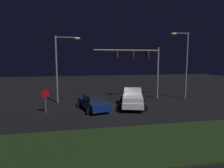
# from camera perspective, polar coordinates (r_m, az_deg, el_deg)

# --- Properties ---
(ground_plane) EXTENTS (80.00, 80.00, 0.00)m
(ground_plane) POSITION_cam_1_polar(r_m,az_deg,el_deg) (20.99, 2.04, -6.54)
(ground_plane) COLOR black
(grass_median) EXTENTS (27.39, 5.70, 0.10)m
(grass_median) POSITION_cam_1_polar(r_m,az_deg,el_deg) (12.51, 12.34, -16.24)
(grass_median) COLOR black
(grass_median) RESTS_ON ground_plane
(pickup_truck) EXTENTS (3.89, 5.75, 1.80)m
(pickup_truck) POSITION_cam_1_polar(r_m,az_deg,el_deg) (20.70, 6.07, -3.94)
(pickup_truck) COLOR silver
(pickup_truck) RESTS_ON ground_plane
(car_sedan) EXTENTS (3.21, 4.72, 1.51)m
(car_sedan) POSITION_cam_1_polar(r_m,az_deg,el_deg) (19.39, -5.49, -5.48)
(car_sedan) COLOR navy
(car_sedan) RESTS_ON ground_plane
(traffic_signal_gantry) EXTENTS (8.32, 0.56, 6.50)m
(traffic_signal_gantry) POSITION_cam_1_polar(r_m,az_deg,el_deg) (24.62, 8.17, 6.94)
(traffic_signal_gantry) COLOR slate
(traffic_signal_gantry) RESTS_ON ground_plane
(street_lamp_left) EXTENTS (2.86, 0.44, 7.62)m
(street_lamp_left) POSITION_cam_1_polar(r_m,az_deg,el_deg) (23.13, -14.52, 6.69)
(street_lamp_left) COLOR slate
(street_lamp_left) RESTS_ON ground_plane
(street_lamp_right) EXTENTS (2.36, 0.44, 8.31)m
(street_lamp_right) POSITION_cam_1_polar(r_m,az_deg,el_deg) (26.02, 20.26, 7.24)
(street_lamp_right) COLOR slate
(street_lamp_right) RESTS_ON ground_plane
(stop_sign) EXTENTS (0.76, 0.08, 2.23)m
(stop_sign) POSITION_cam_1_polar(r_m,az_deg,el_deg) (19.08, -18.98, -3.53)
(stop_sign) COLOR slate
(stop_sign) RESTS_ON ground_plane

